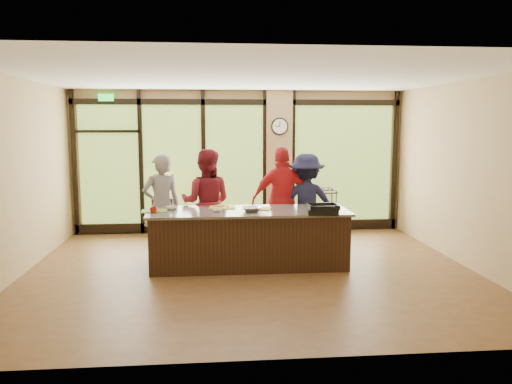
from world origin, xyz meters
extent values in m
plane|color=brown|center=(0.00, 0.00, 0.00)|extent=(7.00, 7.00, 0.00)
plane|color=silver|center=(0.00, 0.00, 3.00)|extent=(7.00, 7.00, 0.00)
plane|color=tan|center=(0.00, 3.00, 1.50)|extent=(7.00, 0.00, 7.00)
plane|color=tan|center=(-3.50, 0.00, 1.50)|extent=(0.00, 6.00, 6.00)
plane|color=tan|center=(3.50, 0.00, 1.50)|extent=(0.00, 6.00, 6.00)
cube|color=tan|center=(0.85, 2.94, 1.50)|extent=(0.55, 0.12, 3.00)
cube|color=black|center=(0.00, 2.95, 2.75)|extent=(6.90, 0.08, 0.12)
cube|color=black|center=(0.00, 2.95, 0.12)|extent=(6.90, 0.08, 0.20)
cube|color=#19D83F|center=(-2.70, 2.90, 2.83)|extent=(0.30, 0.04, 0.14)
cube|color=#436623|center=(-2.70, 2.97, 1.45)|extent=(1.20, 0.02, 2.50)
cube|color=#436623|center=(-1.40, 2.97, 1.45)|extent=(1.20, 0.02, 2.50)
cube|color=#436623|center=(-0.10, 2.97, 1.45)|extent=(1.20, 0.02, 2.50)
cube|color=#436623|center=(2.25, 2.97, 1.45)|extent=(2.10, 0.02, 2.50)
cube|color=black|center=(-3.40, 2.95, 1.50)|extent=(0.08, 0.08, 3.00)
cube|color=black|center=(-2.05, 2.95, 1.50)|extent=(0.08, 0.08, 3.00)
cube|color=black|center=(-0.75, 2.95, 1.50)|extent=(0.08, 0.08, 3.00)
cube|color=black|center=(0.55, 2.95, 1.50)|extent=(0.08, 0.08, 3.00)
cube|color=black|center=(1.15, 2.95, 1.50)|extent=(0.08, 0.08, 3.00)
cube|color=black|center=(3.40, 2.95, 1.50)|extent=(0.08, 0.08, 3.00)
cube|color=black|center=(0.00, 0.30, 0.44)|extent=(3.10, 1.00, 0.88)
cube|color=#6C6159|center=(0.00, 0.30, 0.90)|extent=(3.20, 1.10, 0.04)
cylinder|color=black|center=(0.85, 2.87, 2.25)|extent=(0.36, 0.04, 0.36)
cylinder|color=white|center=(0.85, 2.85, 2.25)|extent=(0.31, 0.01, 0.31)
cube|color=black|center=(0.85, 2.85, 2.30)|extent=(0.01, 0.00, 0.11)
cube|color=black|center=(0.80, 2.85, 2.25)|extent=(0.09, 0.00, 0.01)
imported|color=gray|center=(-1.45, 0.97, 0.90)|extent=(0.76, 0.62, 1.79)
imported|color=maroon|center=(-0.69, 1.07, 0.93)|extent=(1.01, 0.85, 1.87)
imported|color=red|center=(0.67, 1.12, 0.95)|extent=(1.12, 0.49, 1.90)
imported|color=#191A37|center=(1.10, 1.14, 0.89)|extent=(1.17, 0.71, 1.77)
cube|color=black|center=(1.11, -0.15, 0.96)|extent=(0.50, 0.42, 0.08)
imported|color=silver|center=(0.03, 0.16, 0.96)|extent=(0.37, 0.37, 0.08)
cube|color=#549837|center=(-1.50, 0.33, 0.93)|extent=(0.42, 0.32, 0.01)
cube|color=gold|center=(-0.42, 0.59, 0.93)|extent=(0.47, 0.37, 0.01)
cube|color=gold|center=(0.17, 0.39, 0.93)|extent=(0.44, 0.37, 0.01)
imported|color=silver|center=(-1.24, 0.46, 0.95)|extent=(0.18, 0.18, 0.05)
imported|color=silver|center=(-0.51, 0.19, 0.94)|extent=(0.17, 0.17, 0.05)
imported|color=silver|center=(-0.44, 0.66, 0.94)|extent=(0.15, 0.15, 0.03)
imported|color=#B31C11|center=(-1.50, 0.19, 0.96)|extent=(0.15, 0.15, 0.09)
cube|color=black|center=(-1.54, 2.44, 0.42)|extent=(0.48, 0.48, 0.85)
imported|color=#9B8054|center=(-1.54, 2.44, 0.97)|extent=(0.32, 0.32, 0.25)
cube|color=black|center=(1.69, 2.75, 0.18)|extent=(0.72, 0.41, 0.03)
cube|color=black|center=(1.69, 2.75, 0.87)|extent=(0.72, 0.41, 0.03)
cylinder|color=black|center=(1.36, 2.57, 0.46)|extent=(0.02, 0.02, 0.92)
cylinder|color=black|center=(2.01, 2.57, 0.46)|extent=(0.02, 0.02, 0.92)
cylinder|color=black|center=(1.36, 2.93, 0.46)|extent=(0.02, 0.02, 0.92)
cylinder|color=black|center=(2.01, 2.93, 0.46)|extent=(0.02, 0.02, 0.92)
imported|color=silver|center=(1.46, 2.75, 0.93)|extent=(0.10, 0.10, 0.09)
imported|color=silver|center=(1.62, 2.75, 0.93)|extent=(0.10, 0.10, 0.09)
imported|color=silver|center=(1.77, 2.75, 0.93)|extent=(0.10, 0.10, 0.09)
imported|color=silver|center=(1.91, 2.75, 0.93)|extent=(0.10, 0.10, 0.09)
camera|label=1|loc=(-0.60, -7.58, 2.28)|focal=35.00mm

